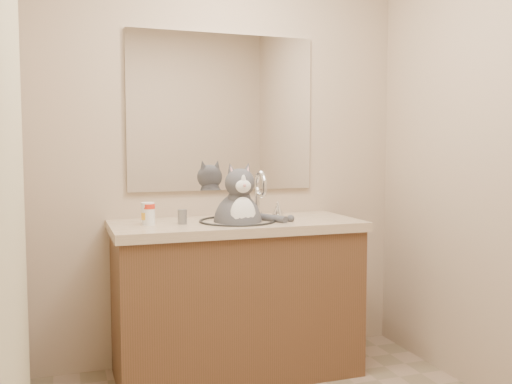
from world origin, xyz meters
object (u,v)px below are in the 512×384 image
grey_canister (182,217)px  cat (239,220)px  pill_bottle_redcap (149,214)px  pill_bottle_orange (148,214)px

grey_canister → cat: bearing=-1.6°
cat → grey_canister: cat is taller
cat → grey_canister: (-0.31, 0.01, 0.03)m
cat → grey_canister: 0.31m
cat → pill_bottle_redcap: bearing=176.8°
cat → pill_bottle_redcap: 0.48m
cat → pill_bottle_orange: cat is taller
pill_bottle_redcap → pill_bottle_orange: 0.01m
pill_bottle_orange → pill_bottle_redcap: bearing=-57.8°
pill_bottle_redcap → cat: bearing=-4.1°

